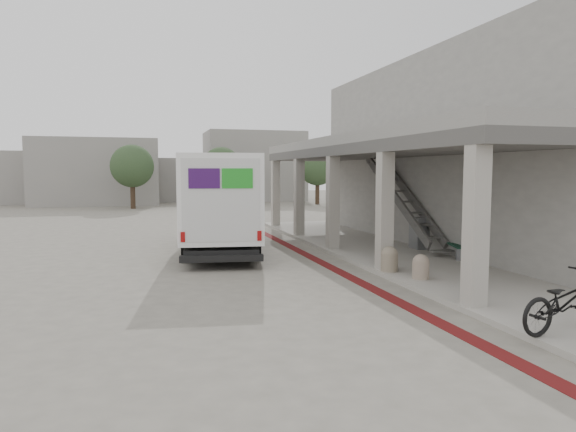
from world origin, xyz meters
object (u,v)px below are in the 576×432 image
object	(u,v)px
bicycle_black	(565,302)
utility_cabinet	(420,233)
fedex_truck	(221,201)
bench	(455,247)

from	to	relation	value
bicycle_black	utility_cabinet	bearing A→B (deg)	-24.82
fedex_truck	bench	size ratio (longest dim) A/B	4.42
fedex_truck	bench	bearing A→B (deg)	-22.02
bench	fedex_truck	bearing A→B (deg)	167.19
fedex_truck	bench	world-z (taller)	fedex_truck
fedex_truck	utility_cabinet	bearing A→B (deg)	-9.69
bench	bicycle_black	world-z (taller)	bicycle_black
bench	bicycle_black	xyz separation A→B (m)	(-2.70, -7.15, 0.21)
fedex_truck	utility_cabinet	world-z (taller)	fedex_truck
fedex_truck	bicycle_black	world-z (taller)	fedex_truck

